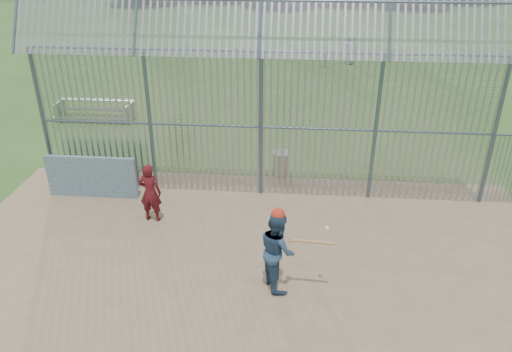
# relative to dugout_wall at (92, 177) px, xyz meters

# --- Properties ---
(ground) EXTENTS (120.00, 120.00, 0.00)m
(ground) POSITION_rel_dugout_wall_xyz_m (4.60, -2.90, -0.62)
(ground) COLOR #2D511E
(ground) RESTS_ON ground
(dirt_infield) EXTENTS (14.00, 10.00, 0.02)m
(dirt_infield) POSITION_rel_dugout_wall_xyz_m (4.60, -3.40, -0.61)
(dirt_infield) COLOR #756047
(dirt_infield) RESTS_ON ground
(dugout_wall) EXTENTS (2.50, 0.12, 1.20)m
(dugout_wall) POSITION_rel_dugout_wall_xyz_m (0.00, 0.00, 0.00)
(dugout_wall) COLOR #38566B
(dugout_wall) RESTS_ON dirt_infield
(batter) EXTENTS (0.94, 1.03, 1.73)m
(batter) POSITION_rel_dugout_wall_xyz_m (5.25, -3.38, 0.27)
(batter) COLOR navy
(batter) RESTS_ON dirt_infield
(onlooker) EXTENTS (0.60, 0.42, 1.56)m
(onlooker) POSITION_rel_dugout_wall_xyz_m (1.95, -1.07, 0.18)
(onlooker) COLOR maroon
(onlooker) RESTS_ON dirt_infield
(bg_kid_standing) EXTENTS (0.97, 0.88, 1.67)m
(bg_kid_standing) POSITION_rel_dugout_wall_xyz_m (8.30, 15.65, 0.22)
(bg_kid_standing) COLOR slate
(bg_kid_standing) RESTS_ON ground
(bg_kid_seated) EXTENTS (0.56, 0.26, 0.93)m
(bg_kid_seated) POSITION_rel_dugout_wall_xyz_m (6.99, 14.68, -0.15)
(bg_kid_seated) COLOR slate
(bg_kid_seated) RESTS_ON ground
(batting_gear) EXTENTS (1.26, 0.35, 0.68)m
(batting_gear) POSITION_rel_dugout_wall_xyz_m (5.38, -3.41, 1.02)
(batting_gear) COLOR red
(batting_gear) RESTS_ON ground
(trash_can) EXTENTS (0.56, 0.56, 0.82)m
(trash_can) POSITION_rel_dugout_wall_xyz_m (5.13, 1.80, -0.24)
(trash_can) COLOR #94979D
(trash_can) RESTS_ON ground
(bleacher) EXTENTS (3.00, 0.95, 0.72)m
(bleacher) POSITION_rel_dugout_wall_xyz_m (-2.23, 5.94, -0.21)
(bleacher) COLOR gray
(bleacher) RESTS_ON ground
(backstop_fence) EXTENTS (20.09, 0.81, 5.30)m
(backstop_fence) POSITION_rel_dugout_wall_xyz_m (6.41, 0.53, 1.74)
(backstop_fence) COLOR #47566B
(backstop_fence) RESTS_ON ground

